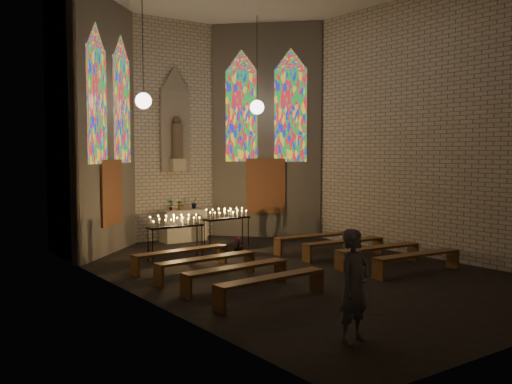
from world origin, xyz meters
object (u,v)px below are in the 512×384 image
altar (183,225)px  visitor (355,286)px  votive_stand_left (175,223)px  votive_stand_right (227,216)px  aisle_flower_pot (238,246)px

altar → visitor: (-2.48, -9.97, 0.34)m
votive_stand_left → votive_stand_right: (2.07, 0.76, -0.00)m
aisle_flower_pot → votive_stand_left: (-1.81, 0.25, 0.73)m
votive_stand_left → aisle_flower_pot: bearing=-6.5°
aisle_flower_pot → visitor: 7.61m
altar → votive_stand_right: bearing=-76.2°
altar → votive_stand_left: size_ratio=0.92×
aisle_flower_pot → altar: bearing=93.8°
altar → aisle_flower_pot: (0.19, -2.86, -0.27)m
aisle_flower_pot → visitor: (-2.67, -7.10, 0.61)m
aisle_flower_pot → visitor: size_ratio=0.27×
altar → votive_stand_right: (0.45, -1.85, 0.45)m
votive_stand_left → visitor: (-0.86, -7.36, -0.11)m
altar → visitor: bearing=-104.0°
visitor → votive_stand_right: bearing=60.4°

